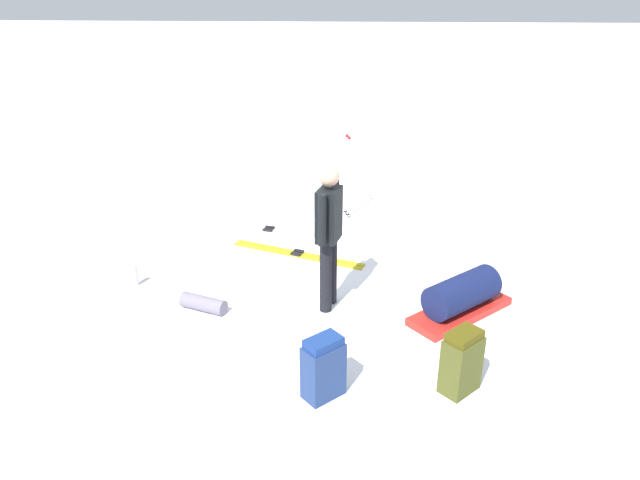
{
  "coord_description": "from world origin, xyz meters",
  "views": [
    {
      "loc": [
        6.39,
        0.32,
        3.61
      ],
      "look_at": [
        0.0,
        0.0,
        0.7
      ],
      "focal_mm": 33.67,
      "sensor_mm": 36.0,
      "label": 1
    }
  ],
  "objects": [
    {
      "name": "ground_plane",
      "position": [
        0.0,
        0.0,
        0.0
      ],
      "size": [
        80.0,
        80.0,
        0.0
      ],
      "primitive_type": "plane",
      "color": "white"
    },
    {
      "name": "skier_standing",
      "position": [
        0.32,
        0.11,
        0.95
      ],
      "size": [
        0.55,
        0.3,
        1.7
      ],
      "color": "black",
      "rests_on": "ground_plane"
    },
    {
      "name": "ski_pair_near",
      "position": [
        -1.02,
        -0.36,
        0.01
      ],
      "size": [
        0.86,
        1.87,
        0.05
      ],
      "color": "#AE9F1B",
      "rests_on": "ground_plane"
    },
    {
      "name": "ski_pair_far",
      "position": [
        -1.83,
        -0.86,
        0.01
      ],
      "size": [
        0.55,
        1.79,
        0.05
      ],
      "color": "silver",
      "rests_on": "ground_plane"
    },
    {
      "name": "backpack_large_dark",
      "position": [
        1.93,
        0.13,
        0.3
      ],
      "size": [
        0.41,
        0.43,
        0.62
      ],
      "color": "navy",
      "rests_on": "ground_plane"
    },
    {
      "name": "backpack_bright",
      "position": [
        1.79,
        1.39,
        0.31
      ],
      "size": [
        0.42,
        0.42,
        0.64
      ],
      "color": "#494B1C",
      "rests_on": "ground_plane"
    },
    {
      "name": "ski_poles_planted_near",
      "position": [
        -2.47,
        0.3,
        0.73
      ],
      "size": [
        0.19,
        0.11,
        1.32
      ],
      "color": "#B5BDC1",
      "rests_on": "ground_plane"
    },
    {
      "name": "gear_sled",
      "position": [
        0.44,
        1.62,
        0.22
      ],
      "size": [
        1.19,
        1.29,
        0.49
      ],
      "color": "red",
      "rests_on": "ground_plane"
    },
    {
      "name": "sleeping_mat_rolled",
      "position": [
        0.49,
        -1.32,
        0.09
      ],
      "size": [
        0.36,
        0.58,
        0.18
      ],
      "primitive_type": "cylinder",
      "rotation": [
        0.0,
        1.57,
        4.35
      ],
      "color": "slate",
      "rests_on": "ground_plane"
    },
    {
      "name": "thermos_bottle",
      "position": [
        -0.06,
        -2.3,
        0.13
      ],
      "size": [
        0.07,
        0.07,
        0.26
      ],
      "primitive_type": "cylinder",
      "color": "#B7ADBD",
      "rests_on": "ground_plane"
    }
  ]
}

